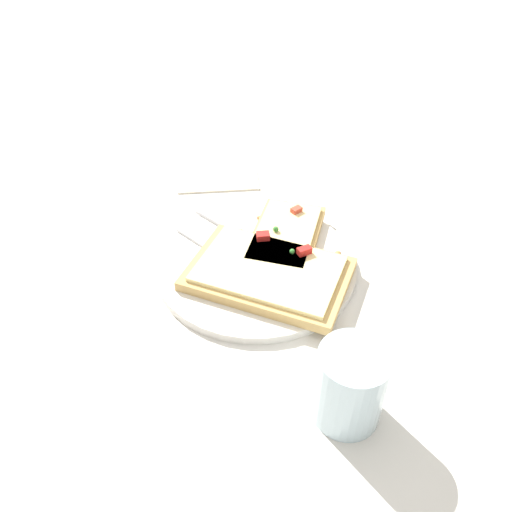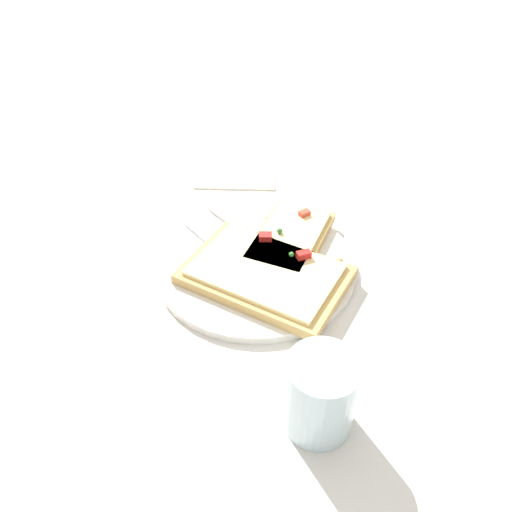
% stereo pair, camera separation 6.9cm
% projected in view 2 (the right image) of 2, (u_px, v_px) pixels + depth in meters
% --- Properties ---
extents(ground_plane, '(4.00, 4.00, 0.00)m').
position_uv_depth(ground_plane, '(256.00, 268.00, 0.70)').
color(ground_plane, beige).
extents(plate, '(0.28, 0.28, 0.01)m').
position_uv_depth(plate, '(256.00, 265.00, 0.70)').
color(plate, silver).
rests_on(plate, ground).
extents(fork, '(0.16, 0.18, 0.01)m').
position_uv_depth(fork, '(237.00, 264.00, 0.69)').
color(fork, silver).
rests_on(fork, plate).
extents(knife, '(0.17, 0.18, 0.01)m').
position_uv_depth(knife, '(248.00, 234.00, 0.74)').
color(knife, silver).
rests_on(knife, plate).
extents(pizza_slice_main, '(0.25, 0.22, 0.03)m').
position_uv_depth(pizza_slice_main, '(265.00, 274.00, 0.66)').
color(pizza_slice_main, tan).
rests_on(pizza_slice_main, plate).
extents(pizza_slice_corner, '(0.15, 0.19, 0.03)m').
position_uv_depth(pizza_slice_corner, '(289.00, 239.00, 0.72)').
color(pizza_slice_corner, tan).
rests_on(pizza_slice_corner, plate).
extents(crumb_scatter, '(0.14, 0.11, 0.01)m').
position_uv_depth(crumb_scatter, '(280.00, 252.00, 0.70)').
color(crumb_scatter, tan).
rests_on(crumb_scatter, plate).
extents(drinking_glass, '(0.07, 0.07, 0.09)m').
position_uv_depth(drinking_glass, '(320.00, 395.00, 0.49)').
color(drinking_glass, silver).
rests_on(drinking_glass, ground).
extents(napkin, '(0.14, 0.08, 0.01)m').
position_uv_depth(napkin, '(236.00, 176.00, 0.89)').
color(napkin, beige).
rests_on(napkin, ground).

